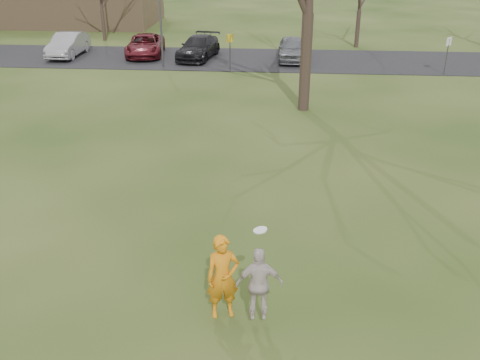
{
  "coord_description": "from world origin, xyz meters",
  "views": [
    {
      "loc": [
        1.02,
        -8.78,
        7.47
      ],
      "look_at": [
        0.0,
        4.0,
        1.5
      ],
      "focal_mm": 40.64,
      "sensor_mm": 36.0,
      "label": 1
    }
  ],
  "objects_px": {
    "car_4": "(292,49)",
    "catching_play": "(259,284)",
    "car_2": "(145,45)",
    "player_defender": "(223,277)",
    "car_3": "(198,47)",
    "car_1": "(68,45)"
  },
  "relations": [
    {
      "from": "car_1",
      "to": "car_2",
      "type": "height_order",
      "value": "car_1"
    },
    {
      "from": "player_defender",
      "to": "car_4",
      "type": "relative_size",
      "value": 0.46
    },
    {
      "from": "catching_play",
      "to": "car_1",
      "type": "bearing_deg",
      "value": 118.12
    },
    {
      "from": "player_defender",
      "to": "car_3",
      "type": "height_order",
      "value": "player_defender"
    },
    {
      "from": "car_4",
      "to": "catching_play",
      "type": "height_order",
      "value": "catching_play"
    },
    {
      "from": "car_2",
      "to": "car_4",
      "type": "xyz_separation_m",
      "value": [
        9.29,
        -0.64,
        0.05
      ]
    },
    {
      "from": "car_3",
      "to": "car_4",
      "type": "relative_size",
      "value": 1.12
    },
    {
      "from": "player_defender",
      "to": "car_2",
      "type": "xyz_separation_m",
      "value": [
        -7.7,
        25.1,
        -0.26
      ]
    },
    {
      "from": "car_1",
      "to": "car_4",
      "type": "bearing_deg",
      "value": -0.34
    },
    {
      "from": "car_1",
      "to": "car_4",
      "type": "relative_size",
      "value": 1.05
    },
    {
      "from": "car_3",
      "to": "catching_play",
      "type": "bearing_deg",
      "value": -69.93
    },
    {
      "from": "car_1",
      "to": "car_3",
      "type": "distance_m",
      "value": 8.33
    },
    {
      "from": "car_2",
      "to": "car_3",
      "type": "bearing_deg",
      "value": -15.19
    },
    {
      "from": "car_2",
      "to": "catching_play",
      "type": "xyz_separation_m",
      "value": [
        8.47,
        -25.42,
        0.37
      ]
    },
    {
      "from": "car_2",
      "to": "catching_play",
      "type": "bearing_deg",
      "value": -78.39
    },
    {
      "from": "car_2",
      "to": "car_4",
      "type": "bearing_deg",
      "value": -10.77
    },
    {
      "from": "car_4",
      "to": "catching_play",
      "type": "distance_m",
      "value": 24.8
    },
    {
      "from": "car_4",
      "to": "catching_play",
      "type": "bearing_deg",
      "value": -92.87
    },
    {
      "from": "car_3",
      "to": "player_defender",
      "type": "bearing_deg",
      "value": -71.51
    },
    {
      "from": "car_2",
      "to": "car_3",
      "type": "height_order",
      "value": "car_3"
    },
    {
      "from": "car_1",
      "to": "car_4",
      "type": "distance_m",
      "value": 14.13
    },
    {
      "from": "player_defender",
      "to": "catching_play",
      "type": "bearing_deg",
      "value": -39.79
    }
  ]
}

